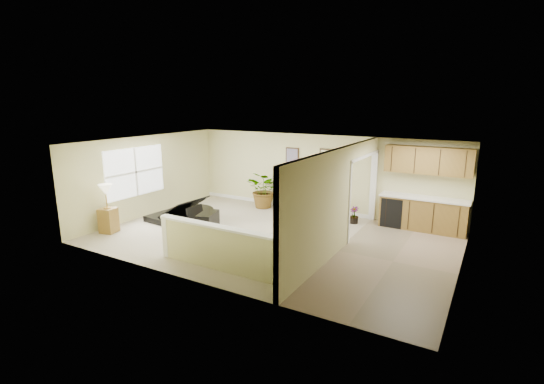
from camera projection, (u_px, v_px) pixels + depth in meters
The scene contains 20 objects.
floor at pixel (272, 238), 10.42m from camera, with size 9.00×9.00×0.00m, color #BAB091.
back_wall at pixel (319, 174), 12.67m from camera, with size 9.00×0.04×2.50m, color beige.
front_wall at pixel (195, 223), 7.61m from camera, with size 9.00×0.04×2.50m, color beige.
left_wall at pixel (148, 176), 12.33m from camera, with size 0.04×6.00×2.50m, color beige.
right_wall at pixel (465, 217), 7.95m from camera, with size 0.04×6.00×2.50m, color beige.
ceiling at pixel (272, 143), 9.85m from camera, with size 9.00×6.00×0.04m, color white.
kitchen_vinyl at pixel (393, 261), 8.89m from camera, with size 2.70×6.00×0.01m, color gray.
interior_partition at pixel (342, 200), 9.48m from camera, with size 0.18×5.99×2.50m.
pony_half_wall at pixel (221, 247), 8.33m from camera, with size 3.42×0.22×1.00m.
left_window at pixel (135, 172), 11.85m from camera, with size 0.05×2.15×1.45m, color white.
wall_art_left at pixel (292, 156), 12.99m from camera, with size 0.48×0.04×0.58m.
wall_mirror at pixel (328, 157), 12.37m from camera, with size 0.55×0.04×0.55m.
kitchen_cabinets at pixel (420, 199), 10.97m from camera, with size 2.36×0.65×2.33m.
piano at pixel (182, 198), 11.94m from camera, with size 2.03×2.11×1.57m.
piano_bench at pixel (208, 222), 10.91m from camera, with size 0.40×0.79×0.53m, color black.
loveseat at pixel (314, 206), 12.41m from camera, with size 1.51×1.00×0.80m.
accent_table at pixel (281, 196), 13.02m from camera, with size 0.50×0.50×0.72m.
palm_plant at pixel (265, 190), 13.21m from camera, with size 1.31×1.20×1.24m.
small_plant at pixel (354, 216), 11.63m from camera, with size 0.35×0.35×0.50m.
lamp_stand at pixel (108, 212), 10.75m from camera, with size 0.48×0.48×1.35m.
Camera 1 is at (4.93, -8.55, 3.56)m, focal length 26.00 mm.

